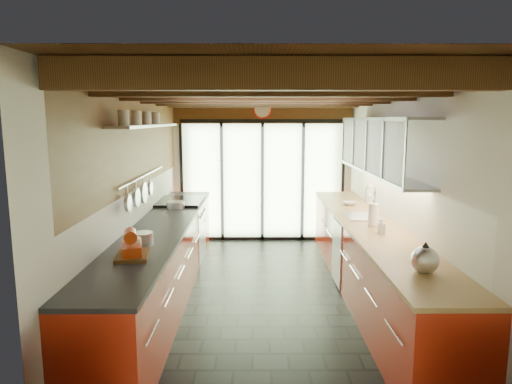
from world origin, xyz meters
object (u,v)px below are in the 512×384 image
stand_mixer (132,246)px  bowl (350,203)px  soap_bottle (382,226)px  paper_towel (373,215)px  kettle (425,258)px

stand_mixer → bowl: (2.54, 2.58, -0.08)m
stand_mixer → soap_bottle: stand_mixer is taller
stand_mixer → soap_bottle: (2.54, 0.88, -0.02)m
stand_mixer → paper_towel: size_ratio=1.04×
kettle → stand_mixer: bearing=170.8°
kettle → soap_bottle: size_ratio=1.64×
stand_mixer → paper_towel: (2.54, 1.24, 0.03)m
kettle → bowl: size_ratio=1.46×
stand_mixer → bowl: stand_mixer is taller
stand_mixer → paper_towel: bearing=26.1°
paper_towel → soap_bottle: (0.00, -0.36, -0.05)m
kettle → paper_towel: paper_towel is taller
paper_towel → kettle: bearing=-90.0°
soap_bottle → bowl: 1.70m
paper_towel → bowl: paper_towel is taller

